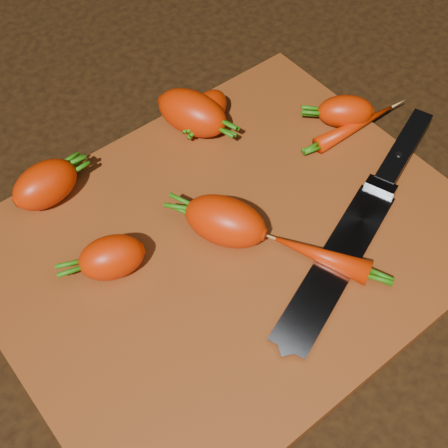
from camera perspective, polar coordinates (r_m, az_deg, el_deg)
ground at (r=0.68m, az=0.53°, el=-2.28°), size 2.00×2.00×0.01m
cutting_board at (r=0.67m, az=0.53°, el=-1.76°), size 0.50×0.40×0.01m
carrot_0 at (r=0.71m, az=-16.03°, el=3.49°), size 0.08×0.05×0.05m
carrot_1 at (r=0.64m, az=-10.24°, el=-3.02°), size 0.08×0.06×0.05m
carrot_2 at (r=0.76m, az=-2.93°, el=10.12°), size 0.08×0.10×0.05m
carrot_3 at (r=0.65m, az=0.12°, el=0.25°), size 0.09×0.10×0.05m
carrot_4 at (r=0.77m, az=-1.40°, el=10.50°), size 0.07×0.06×0.04m
carrot_5 at (r=0.71m, az=-15.38°, el=3.58°), size 0.07×0.06×0.04m
carrot_6 at (r=0.78m, az=11.04°, el=10.08°), size 0.08×0.07×0.04m
carrot_7 at (r=0.78m, az=11.94°, el=8.77°), size 0.12×0.03×0.02m
carrot_8 at (r=0.65m, az=8.91°, el=-2.90°), size 0.07×0.10×0.03m
knife at (r=0.66m, az=11.00°, el=-2.25°), size 0.35×0.16×0.02m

